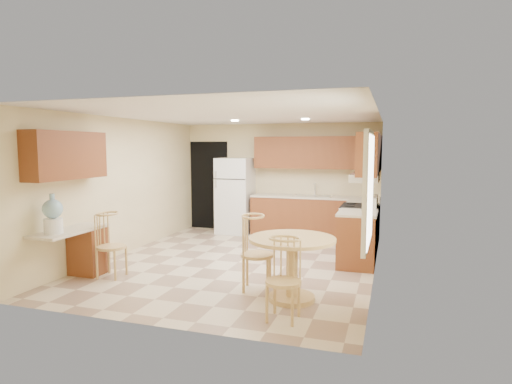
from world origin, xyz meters
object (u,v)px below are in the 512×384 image
(chair_desk, at_px, (107,240))
(chair_table_b, at_px, (281,273))
(chair_table_a, at_px, (255,247))
(refrigerator, at_px, (235,196))
(water_crock, at_px, (53,216))
(stove, at_px, (359,229))
(dining_table, at_px, (292,259))

(chair_desk, bearing_deg, chair_table_b, 71.54)
(chair_desk, bearing_deg, chair_table_a, 89.42)
(chair_desk, bearing_deg, refrigerator, 167.92)
(chair_table_a, distance_m, water_crock, 2.84)
(chair_desk, height_order, water_crock, water_crock)
(refrigerator, distance_m, chair_table_a, 4.11)
(stove, bearing_deg, dining_table, -103.50)
(stove, bearing_deg, refrigerator, 157.01)
(refrigerator, bearing_deg, dining_table, -60.17)
(refrigerator, relative_size, dining_table, 1.55)
(refrigerator, bearing_deg, stove, -22.99)
(refrigerator, height_order, dining_table, refrigerator)
(chair_table_a, xyz_separation_m, water_crock, (-2.73, -0.67, 0.39))
(chair_table_b, height_order, chair_desk, chair_desk)
(dining_table, bearing_deg, stove, 76.50)
(refrigerator, relative_size, stove, 1.58)
(chair_desk, bearing_deg, water_crock, -41.93)
(dining_table, distance_m, water_crock, 3.36)
(dining_table, relative_size, chair_table_b, 1.19)
(refrigerator, distance_m, chair_desk, 3.90)
(chair_table_a, xyz_separation_m, chair_desk, (-2.28, -0.10, -0.04))
(stove, xyz_separation_m, water_crock, (-3.92, -3.19, 0.55))
(water_crock, bearing_deg, dining_table, 8.91)
(stove, height_order, dining_table, stove)
(chair_desk, bearing_deg, dining_table, 85.85)
(water_crock, bearing_deg, refrigerator, 76.61)
(chair_table_b, bearing_deg, water_crock, -1.51)
(refrigerator, distance_m, water_crock, 4.54)
(stove, height_order, water_crock, water_crock)
(stove, relative_size, chair_desk, 1.12)
(stove, distance_m, chair_table_a, 2.79)
(chair_desk, relative_size, water_crock, 1.74)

